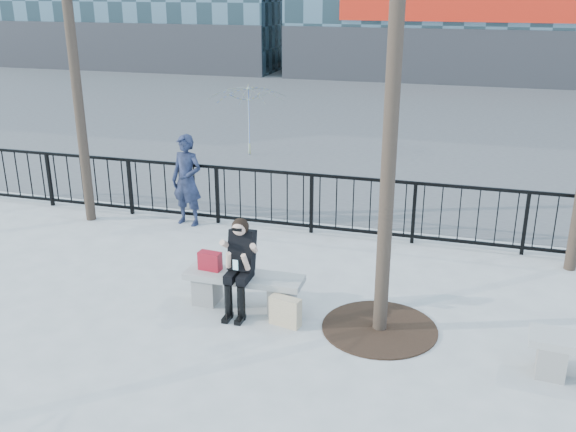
# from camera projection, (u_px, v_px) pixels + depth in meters

# --- Properties ---
(ground) EXTENTS (120.00, 120.00, 0.00)m
(ground) POSITION_uv_depth(u_px,v_px,m) (245.00, 306.00, 8.92)
(ground) COLOR gray
(ground) RESTS_ON ground
(street_surface) EXTENTS (60.00, 23.00, 0.01)m
(street_surface) POSITION_uv_depth(u_px,v_px,m) (389.00, 112.00, 22.47)
(street_surface) COLOR #474747
(street_surface) RESTS_ON ground
(railing) EXTENTS (14.00, 0.06, 1.10)m
(railing) POSITION_uv_depth(u_px,v_px,m) (301.00, 202.00, 11.44)
(railing) COLOR black
(railing) RESTS_ON ground
(tree_grate) EXTENTS (1.50, 1.50, 0.02)m
(tree_grate) POSITION_uv_depth(u_px,v_px,m) (379.00, 328.00, 8.33)
(tree_grate) COLOR black
(tree_grate) RESTS_ON ground
(bench_main) EXTENTS (1.65, 0.46, 0.49)m
(bench_main) POSITION_uv_depth(u_px,v_px,m) (244.00, 287.00, 8.82)
(bench_main) COLOR slate
(bench_main) RESTS_ON ground
(seated_woman) EXTENTS (0.50, 0.64, 1.34)m
(seated_woman) POSITION_uv_depth(u_px,v_px,m) (239.00, 267.00, 8.55)
(seated_woman) COLOR black
(seated_woman) RESTS_ON ground
(handbag) EXTENTS (0.33, 0.18, 0.26)m
(handbag) POSITION_uv_depth(u_px,v_px,m) (210.00, 261.00, 8.86)
(handbag) COLOR maroon
(handbag) RESTS_ON bench_main
(shopping_bag) EXTENTS (0.44, 0.24, 0.39)m
(shopping_bag) POSITION_uv_depth(u_px,v_px,m) (285.00, 311.00, 8.37)
(shopping_bag) COLOR beige
(shopping_bag) RESTS_ON ground
(standing_man) EXTENTS (0.68, 0.50, 1.69)m
(standing_man) POSITION_uv_depth(u_px,v_px,m) (187.00, 180.00, 11.71)
(standing_man) COLOR black
(standing_man) RESTS_ON ground
(vendor_umbrella) EXTENTS (2.62, 2.65, 1.85)m
(vendor_umbrella) POSITION_uv_depth(u_px,v_px,m) (248.00, 120.00, 16.47)
(vendor_umbrella) COLOR gold
(vendor_umbrella) RESTS_ON ground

